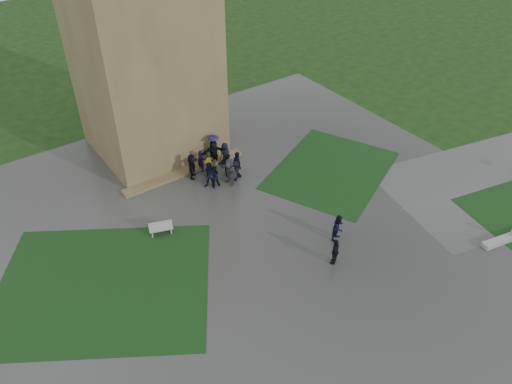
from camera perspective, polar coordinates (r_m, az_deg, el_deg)
ground at (r=27.87m, az=2.48°, el=-8.10°), size 120.00×120.00×0.00m
plaza at (r=29.01m, az=0.08°, el=-5.81°), size 34.00×34.00×0.02m
lawn_inset_left at (r=27.88m, az=-17.06°, el=-10.13°), size 14.10×13.46×0.01m
lawn_inset_right at (r=35.15m, az=8.58°, el=2.48°), size 11.12×10.15×0.01m
tower at (r=34.44m, az=-13.19°, el=17.99°), size 8.00×8.00×18.00m
tower_plinth at (r=34.77m, az=-8.16°, el=2.30°), size 9.00×0.80×0.22m
bench at (r=29.85m, az=-10.81°, el=-4.07°), size 1.44×0.86×0.80m
visitor_cluster at (r=33.77m, az=-4.39°, el=3.27°), size 3.85×4.11×2.61m
pedestrian_mid at (r=29.10m, az=9.41°, el=-4.01°), size 0.93×0.70×1.70m
pedestrian_near at (r=27.62m, az=9.04°, el=-6.73°), size 1.11×0.96×1.65m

